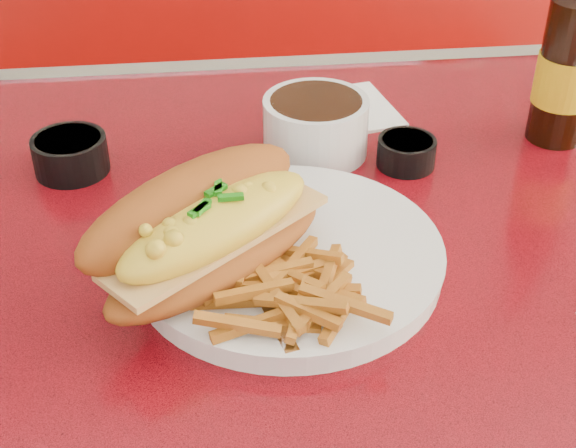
{
  "coord_description": "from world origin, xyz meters",
  "views": [
    {
      "loc": [
        -0.09,
        -0.48,
        1.16
      ],
      "look_at": [
        -0.03,
        0.02,
        0.81
      ],
      "focal_mm": 50.0,
      "sensor_mm": 36.0,
      "label": 1
    }
  ],
  "objects": [
    {
      "name": "diner_table",
      "position": [
        0.0,
        0.0,
        0.61
      ],
      "size": [
        1.23,
        0.83,
        0.77
      ],
      "color": "red",
      "rests_on": "ground"
    },
    {
      "name": "booth_bench_far",
      "position": [
        0.0,
        0.81,
        0.29
      ],
      "size": [
        1.2,
        0.51,
        0.9
      ],
      "color": "#980E0A",
      "rests_on": "ground"
    },
    {
      "name": "dinner_plate",
      "position": [
        -0.03,
        0.02,
        0.78
      ],
      "size": [
        0.25,
        0.25,
        0.02
      ],
      "rotation": [
        0.0,
        0.0,
        -0.01
      ],
      "color": "silver",
      "rests_on": "diner_table"
    },
    {
      "name": "mac_hoagie",
      "position": [
        -0.09,
        -0.0,
        0.82
      ],
      "size": [
        0.21,
        0.2,
        0.09
      ],
      "rotation": [
        0.0,
        0.0,
        0.69
      ],
      "color": "#9A4D18",
      "rests_on": "dinner_plate"
    },
    {
      "name": "fries_pile",
      "position": [
        -0.04,
        -0.04,
        0.8
      ],
      "size": [
        0.11,
        0.1,
        0.03
      ],
      "primitive_type": null,
      "rotation": [
        0.0,
        0.0,
        0.13
      ],
      "color": "#C57721",
      "rests_on": "dinner_plate"
    },
    {
      "name": "fork",
      "position": [
        -0.06,
        -0.02,
        0.79
      ],
      "size": [
        0.05,
        0.15,
        0.0
      ],
      "rotation": [
        0.0,
        0.0,
        1.81
      ],
      "color": "silver",
      "rests_on": "dinner_plate"
    },
    {
      "name": "gravy_ramekin",
      "position": [
        0.02,
        0.19,
        0.8
      ],
      "size": [
        0.11,
        0.11,
        0.06
      ],
      "rotation": [
        0.0,
        0.0,
        -0.08
      ],
      "color": "silver",
      "rests_on": "diner_table"
    },
    {
      "name": "sauce_cup_left",
      "position": [
        -0.21,
        0.18,
        0.79
      ],
      "size": [
        0.08,
        0.08,
        0.03
      ],
      "rotation": [
        0.0,
        0.0,
        0.19
      ],
      "color": "black",
      "rests_on": "diner_table"
    },
    {
      "name": "sauce_cup_right",
      "position": [
        0.1,
        0.16,
        0.79
      ],
      "size": [
        0.07,
        0.07,
        0.03
      ],
      "rotation": [
        0.0,
        0.0,
        0.3
      ],
      "color": "black",
      "rests_on": "diner_table"
    },
    {
      "name": "beer_bottle",
      "position": [
        0.26,
        0.19,
        0.85
      ],
      "size": [
        0.07,
        0.07,
        0.22
      ],
      "rotation": [
        0.0,
        0.0,
        0.27
      ],
      "color": "black",
      "rests_on": "diner_table"
    },
    {
      "name": "paper_napkin",
      "position": [
        0.06,
        0.27,
        0.77
      ],
      "size": [
        0.13,
        0.13,
        0.0
      ],
      "primitive_type": "cube",
      "rotation": [
        0.0,
        0.0,
        0.19
      ],
      "color": "white",
      "rests_on": "diner_table"
    }
  ]
}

